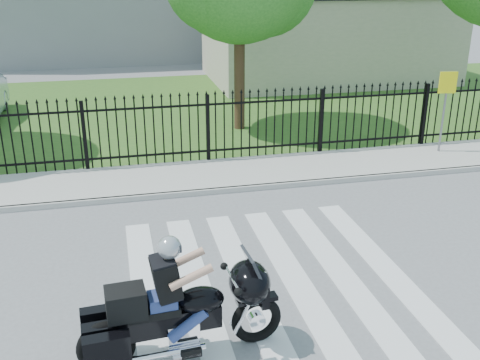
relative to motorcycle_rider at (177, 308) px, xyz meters
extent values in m
plane|color=slate|center=(1.69, 1.34, -0.73)|extent=(120.00, 120.00, 0.00)
cube|color=#ADAAA3|center=(1.69, 6.34, -0.67)|extent=(40.00, 2.00, 0.12)
cube|color=#ADAAA3|center=(1.69, 5.34, -0.67)|extent=(40.00, 0.12, 0.12)
cube|color=#2E5D1F|center=(1.69, 13.34, -0.72)|extent=(40.00, 12.00, 0.02)
cube|color=black|center=(1.69, 7.34, -0.38)|extent=(26.00, 0.04, 0.05)
cube|color=black|center=(1.69, 7.34, 0.82)|extent=(26.00, 0.04, 0.05)
cylinder|color=#382316|center=(3.19, 10.34, 1.35)|extent=(0.32, 0.32, 4.16)
cube|color=beige|center=(8.69, 17.34, 1.02)|extent=(10.00, 6.00, 3.50)
torus|color=black|center=(1.07, 0.08, -0.40)|extent=(0.71, 0.18, 0.70)
torus|color=black|center=(-0.91, -0.06, -0.40)|extent=(0.75, 0.20, 0.74)
cube|color=black|center=(-0.09, -0.01, -0.17)|extent=(1.34, 0.34, 0.30)
ellipsoid|color=black|center=(0.31, 0.02, 0.06)|extent=(0.66, 0.45, 0.34)
cube|color=black|center=(-0.30, -0.02, 0.02)|extent=(0.68, 0.37, 0.10)
cube|color=silver|center=(0.06, 0.00, -0.35)|extent=(0.43, 0.33, 0.30)
ellipsoid|color=black|center=(0.97, 0.07, 0.20)|extent=(0.60, 0.77, 0.55)
cube|color=black|center=(-0.62, -0.04, 0.20)|extent=(0.51, 0.42, 0.37)
cube|color=navy|center=(-0.18, -0.01, 0.14)|extent=(0.37, 0.33, 0.18)
sphere|color=#B2B5BA|center=(-0.05, 0.00, 0.87)|extent=(0.29, 0.29, 0.29)
cylinder|color=slate|center=(7.80, 6.63, 0.40)|extent=(0.06, 0.06, 2.03)
cube|color=#F7EC0D|center=(7.80, 6.61, 1.23)|extent=(0.46, 0.11, 0.55)
camera|label=1|loc=(-0.57, -6.07, 4.10)|focal=42.00mm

